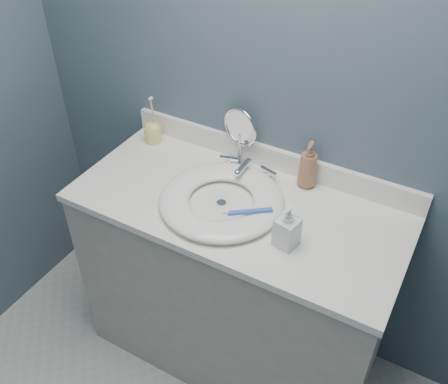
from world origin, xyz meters
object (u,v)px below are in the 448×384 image
Objects in this scene: makeup_mirror at (240,133)px; soap_bottle_clear at (287,226)px; soap_bottle_amber at (308,165)px; toothbrush_holder at (153,131)px.

makeup_mirror is 1.53× the size of soap_bottle_clear.
makeup_mirror is 0.30m from soap_bottle_amber.
toothbrush_holder is at bearing 170.74° from soap_bottle_clear.
soap_bottle_clear is (0.35, -0.34, -0.05)m from makeup_mirror.
soap_bottle_amber is 0.90× the size of toothbrush_holder.
makeup_mirror is 1.13× the size of toothbrush_holder.
makeup_mirror reaches higher than toothbrush_holder.
soap_bottle_amber reaches higher than soap_bottle_clear.
toothbrush_holder is at bearing 174.13° from soap_bottle_amber.
makeup_mirror is 0.40m from toothbrush_holder.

